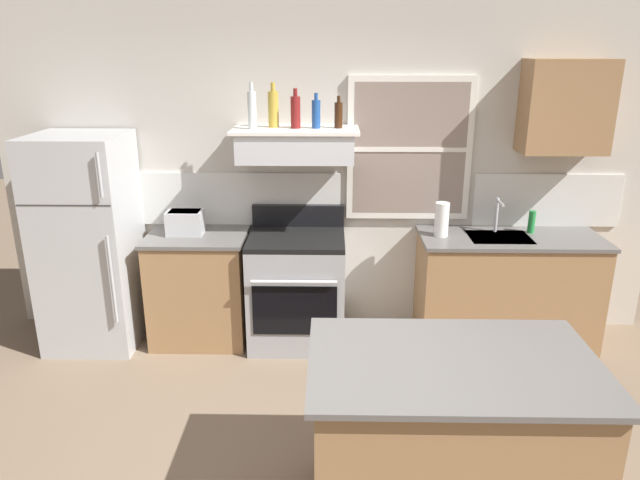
{
  "coord_description": "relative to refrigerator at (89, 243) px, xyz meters",
  "views": [
    {
      "loc": [
        0.02,
        -2.55,
        2.34
      ],
      "look_at": [
        -0.05,
        1.2,
        1.1
      ],
      "focal_mm": 33.09,
      "sensor_mm": 36.0,
      "label": 1
    }
  ],
  "objects": [
    {
      "name": "back_wall",
      "position": [
        1.93,
        0.39,
        0.5
      ],
      "size": [
        5.4,
        0.11,
        2.7
      ],
      "color": "beige",
      "rests_on": "ground_plane"
    },
    {
      "name": "refrigerator",
      "position": [
        0.0,
        0.0,
        0.0
      ],
      "size": [
        0.7,
        0.72,
        1.71
      ],
      "color": "#B7BABC",
      "rests_on": "ground_plane"
    },
    {
      "name": "counter_left_of_stove",
      "position": [
        0.85,
        0.06,
        -0.4
      ],
      "size": [
        0.79,
        0.63,
        0.91
      ],
      "color": "#9E754C",
      "rests_on": "ground_plane"
    },
    {
      "name": "toaster",
      "position": [
        0.76,
        0.07,
        0.15
      ],
      "size": [
        0.3,
        0.2,
        0.19
      ],
      "color": "silver",
      "rests_on": "counter_left_of_stove"
    },
    {
      "name": "stove_range",
      "position": [
        1.65,
        0.02,
        -0.39
      ],
      "size": [
        0.76,
        0.69,
        1.09
      ],
      "color": "#9EA0A5",
      "rests_on": "ground_plane"
    },
    {
      "name": "range_hood_shelf",
      "position": [
        1.65,
        0.12,
        0.77
      ],
      "size": [
        0.96,
        0.52,
        0.24
      ],
      "color": "silver"
    },
    {
      "name": "bottle_clear_tall",
      "position": [
        1.33,
        0.06,
        1.03
      ],
      "size": [
        0.06,
        0.06,
        0.34
      ],
      "color": "silver",
      "rests_on": "range_hood_shelf"
    },
    {
      "name": "bottle_champagne_gold_foil",
      "position": [
        1.48,
        0.16,
        1.03
      ],
      "size": [
        0.08,
        0.08,
        0.33
      ],
      "color": "#B29333",
      "rests_on": "range_hood_shelf"
    },
    {
      "name": "bottle_red_label_wine",
      "position": [
        1.65,
        0.11,
        1.01
      ],
      "size": [
        0.07,
        0.07,
        0.29
      ],
      "color": "maroon",
      "rests_on": "range_hood_shelf"
    },
    {
      "name": "bottle_blue_liqueur",
      "position": [
        1.81,
        0.11,
        1.0
      ],
      "size": [
        0.07,
        0.07,
        0.26
      ],
      "color": "#1E478C",
      "rests_on": "range_hood_shelf"
    },
    {
      "name": "bottle_brown_stout",
      "position": [
        1.97,
        0.13,
        0.99
      ],
      "size": [
        0.06,
        0.06,
        0.24
      ],
      "color": "#381E0F",
      "rests_on": "range_hood_shelf"
    },
    {
      "name": "counter_right_with_sink",
      "position": [
        3.35,
        0.06,
        -0.4
      ],
      "size": [
        1.43,
        0.63,
        0.91
      ],
      "color": "#9E754C",
      "rests_on": "ground_plane"
    },
    {
      "name": "sink_faucet",
      "position": [
        3.25,
        0.16,
        0.23
      ],
      "size": [
        0.03,
        0.17,
        0.28
      ],
      "color": "silver",
      "rests_on": "counter_right_with_sink"
    },
    {
      "name": "paper_towel_roll",
      "position": [
        2.79,
        0.06,
        0.19
      ],
      "size": [
        0.11,
        0.11,
        0.27
      ],
      "primitive_type": "cylinder",
      "color": "white",
      "rests_on": "counter_right_with_sink"
    },
    {
      "name": "dish_soap_bottle",
      "position": [
        3.53,
        0.16,
        0.15
      ],
      "size": [
        0.06,
        0.06,
        0.18
      ],
      "primitive_type": "cylinder",
      "color": "#268C3F",
      "rests_on": "counter_right_with_sink"
    },
    {
      "name": "kitchen_island",
      "position": [
        2.52,
        -1.89,
        -0.4
      ],
      "size": [
        1.4,
        0.9,
        0.91
      ],
      "color": "#9E754C",
      "rests_on": "ground_plane"
    },
    {
      "name": "upper_cabinet_right",
      "position": [
        3.7,
        0.2,
        1.05
      ],
      "size": [
        0.64,
        0.32,
        0.7
      ],
      "color": "#9E754C"
    }
  ]
}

